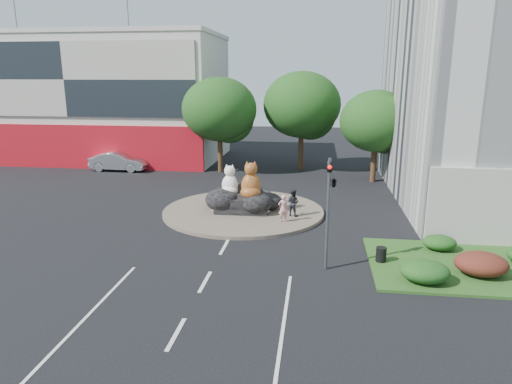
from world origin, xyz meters
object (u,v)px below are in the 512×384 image
Objects in this scene: pedestrian_dark at (293,203)px; cat_tabby at (251,180)px; cat_white at (230,180)px; parked_car at (119,161)px; litter_bin at (381,254)px; pedestrian_pink at (283,208)px; kitten_white at (266,207)px; kitten_calico at (215,205)px.

cat_tabby is at bearing 17.20° from pedestrian_dark.
cat_white is 0.39× the size of parked_car.
cat_white is at bearing 139.81° from litter_bin.
pedestrian_dark reaches higher than pedestrian_pink.
cat_white is 2.50× the size of kitten_white.
kitten_calico is at bearing 179.17° from cat_tabby.
cat_tabby is 3.45× the size of litter_bin.
litter_bin is (9.16, -6.32, -0.17)m from kitten_calico.
parked_car is at bearing -178.60° from kitten_calico.
cat_white is 1.83m from kitten_calico.
kitten_calico is 1.07× the size of kitten_white.
litter_bin is at bearing 150.47° from pedestrian_dark.
litter_bin is (6.01, -6.49, -0.14)m from kitten_white.
pedestrian_dark is at bearing -0.98° from cat_white.
cat_white is 11.02m from litter_bin.
pedestrian_pink reaches higher than kitten_calico.
kitten_calico is 4.80m from pedestrian_dark.
cat_white is at bearing 129.27° from kitten_white.
pedestrian_dark is at bearing -133.63° from pedestrian_pink.
parked_car is (-13.77, 11.89, -1.41)m from cat_tabby.
pedestrian_pink is 20.82m from parked_car.
pedestrian_pink is at bearing 30.66° from kitten_calico.
pedestrian_pink is 0.98× the size of pedestrian_dark.
parked_car is at bearing 148.02° from cat_white.
kitten_calico is 16.77m from parked_car.
kitten_white reaches higher than litter_bin.
cat_white is 1.25× the size of pedestrian_pink.
parked_car is at bearing -11.54° from pedestrian_dark.
pedestrian_dark is at bearing -47.21° from kitten_white.
cat_tabby reaches higher than kitten_calico.
parked_car is 27.76m from litter_bin.
cat_tabby is 2.72× the size of kitten_calico.
litter_bin is at bearing -29.46° from cat_white.
pedestrian_pink is at bearing -44.77° from cat_tabby.
pedestrian_pink reaches higher than parked_car.
pedestrian_dark is 20.43m from parked_car.
cat_white is at bearing 13.62° from pedestrian_dark.
cat_tabby is 2.77m from kitten_calico.
cat_white is at bearing -52.72° from pedestrian_pink.
parked_car is (-15.86, 13.48, -0.15)m from pedestrian_pink.
cat_white reaches higher than kitten_white.
litter_bin is at bearing -50.96° from cat_tabby.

